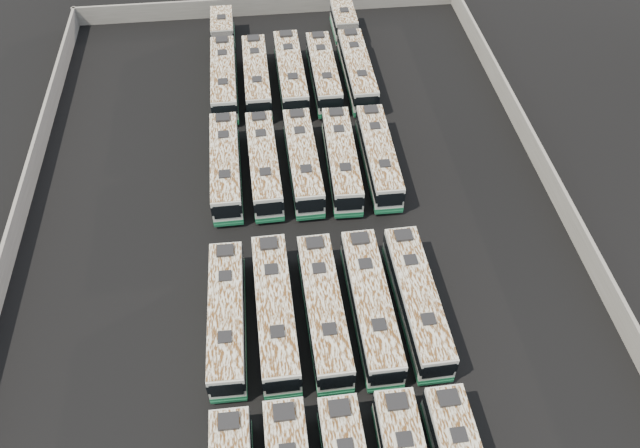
{
  "coord_description": "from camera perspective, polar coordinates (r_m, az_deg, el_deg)",
  "views": [
    {
      "loc": [
        -1.81,
        -32.49,
        38.22
      ],
      "look_at": [
        1.96,
        0.5,
        1.6
      ],
      "focal_mm": 35.0,
      "sensor_mm": 36.0,
      "label": 1
    }
  ],
  "objects": [
    {
      "name": "bus_back_far_left",
      "position": [
        67.59,
        -8.81,
        14.49
      ],
      "size": [
        2.55,
        18.09,
        3.28
      ],
      "rotation": [
        0.0,
        0.0,
        0.0
      ],
      "color": "silver",
      "rests_on": "ground"
    },
    {
      "name": "bus_back_center",
      "position": [
        65.0,
        -2.7,
        13.59
      ],
      "size": [
        2.66,
        12.03,
        3.38
      ],
      "rotation": [
        0.0,
        0.0,
        0.01
      ],
      "color": "silver",
      "rests_on": "ground"
    },
    {
      "name": "bus_back_right",
      "position": [
        65.15,
        0.33,
        13.65
      ],
      "size": [
        2.49,
        11.49,
        3.23
      ],
      "rotation": [
        0.0,
        0.0,
        0.01
      ],
      "color": "silver",
      "rests_on": "ground"
    },
    {
      "name": "bus_midfront_far_right",
      "position": [
        45.24,
        8.84,
        -6.9
      ],
      "size": [
        2.75,
        11.81,
        3.31
      ],
      "rotation": [
        0.0,
        0.0,
        0.02
      ],
      "color": "silver",
      "rests_on": "ground"
    },
    {
      "name": "bus_midfront_far_left",
      "position": [
        44.42,
        -8.49,
        -8.39
      ],
      "size": [
        2.63,
        11.6,
        3.26
      ],
      "rotation": [
        0.0,
        0.0,
        -0.02
      ],
      "color": "silver",
      "rests_on": "ground"
    },
    {
      "name": "bus_midfront_left",
      "position": [
        44.24,
        -4.12,
        -7.96
      ],
      "size": [
        2.72,
        12.03,
        3.38
      ],
      "rotation": [
        0.0,
        0.0,
        0.02
      ],
      "color": "silver",
      "rests_on": "ground"
    },
    {
      "name": "bus_midfront_right",
      "position": [
        44.58,
        4.65,
        -7.4
      ],
      "size": [
        2.69,
        11.96,
        3.36
      ],
      "rotation": [
        0.0,
        0.0,
        0.01
      ],
      "color": "silver",
      "rests_on": "ground"
    },
    {
      "name": "bus_back_far_right",
      "position": [
        68.11,
        2.99,
        15.29
      ],
      "size": [
        2.52,
        18.21,
        3.3
      ],
      "rotation": [
        0.0,
        0.0,
        0.0
      ],
      "color": "silver",
      "rests_on": "ground"
    },
    {
      "name": "bus_midback_right",
      "position": [
        54.8,
        1.98,
        5.92
      ],
      "size": [
        2.73,
        11.59,
        3.25
      ],
      "rotation": [
        0.0,
        0.0,
        -0.02
      ],
      "color": "silver",
      "rests_on": "ground"
    },
    {
      "name": "ground",
      "position": [
        50.2,
        -2.15,
        -1.84
      ],
      "size": [
        140.0,
        140.0,
        0.0
      ],
      "primitive_type": "plane",
      "color": "black",
      "rests_on": "ground"
    },
    {
      "name": "perimeter_wall",
      "position": [
        49.36,
        -2.19,
        -1.01
      ],
      "size": [
        45.2,
        73.2,
        2.2
      ],
      "color": "slate",
      "rests_on": "ground"
    },
    {
      "name": "bus_back_left",
      "position": [
        64.93,
        -5.82,
        13.27
      ],
      "size": [
        2.48,
        11.5,
        3.24
      ],
      "rotation": [
        0.0,
        0.0,
        0.0
      ],
      "color": "silver",
      "rests_on": "ground"
    },
    {
      "name": "bus_midback_far_right",
      "position": [
        55.35,
        5.37,
        6.19
      ],
      "size": [
        2.53,
        11.48,
        3.23
      ],
      "rotation": [
        0.0,
        0.0,
        -0.01
      ],
      "color": "silver",
      "rests_on": "ground"
    },
    {
      "name": "bus_midfront_center",
      "position": [
        44.26,
        0.35,
        -7.81
      ],
      "size": [
        2.75,
        11.85,
        3.32
      ],
      "rotation": [
        0.0,
        0.0,
        0.02
      ],
      "color": "silver",
      "rests_on": "ground"
    },
    {
      "name": "bus_midback_center",
      "position": [
        54.62,
        -1.57,
        5.77
      ],
      "size": [
        2.64,
        11.62,
        3.26
      ],
      "rotation": [
        0.0,
        0.0,
        0.02
      ],
      "color": "silver",
      "rests_on": "ground"
    },
    {
      "name": "bus_midback_far_left",
      "position": [
        54.73,
        -8.62,
        5.27
      ],
      "size": [
        2.57,
        11.67,
        3.28
      ],
      "rotation": [
        0.0,
        0.0,
        0.01
      ],
      "color": "silver",
      "rests_on": "ground"
    },
    {
      "name": "bus_midback_left",
      "position": [
        54.56,
        -5.16,
        5.49
      ],
      "size": [
        2.72,
        11.57,
        3.24
      ],
      "rotation": [
        0.0,
        0.0,
        0.02
      ],
      "color": "silver",
      "rests_on": "ground"
    }
  ]
}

